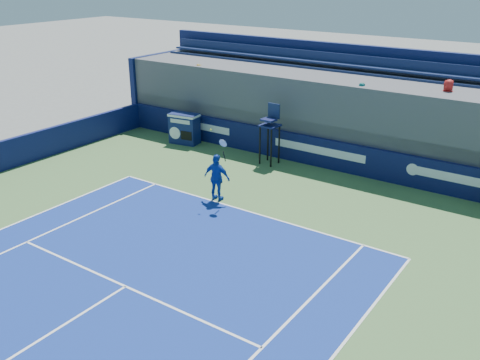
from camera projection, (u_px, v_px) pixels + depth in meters
The scene contains 5 objects.
back_hoarding at pixel (319, 152), 21.49m from camera, with size 20.40×0.21×1.20m.
match_clock at pixel (184, 128), 24.26m from camera, with size 1.42×0.92×1.40m.
umpire_chair at pixel (270, 128), 21.47m from camera, with size 0.74×0.74×2.48m.
tennis_player at pixel (217, 178), 18.27m from camera, with size 1.01×0.51×2.57m.
stadium_seating at pixel (343, 112), 22.59m from camera, with size 21.00×4.05×4.40m.
Camera 1 is at (8.99, -1.44, 7.59)m, focal length 40.00 mm.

